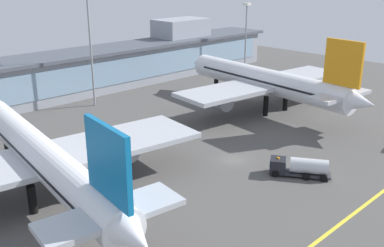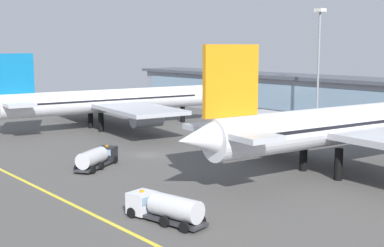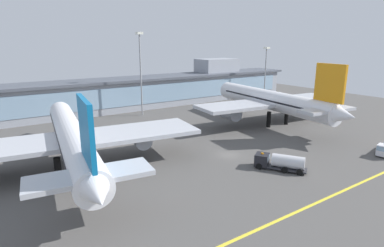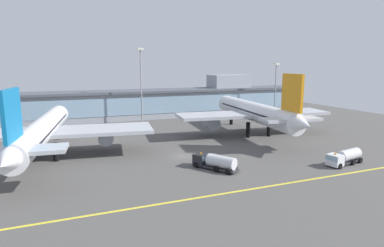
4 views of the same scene
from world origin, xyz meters
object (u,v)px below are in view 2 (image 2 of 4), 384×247
Objects in this scene: baggage_tug_near at (97,157)px; apron_light_mast_west at (319,52)px; airliner_near_right at (337,127)px; airliner_near_left at (109,101)px; fuel_tanker_truck at (163,207)px.

baggage_tug_near is 55.52m from apron_light_mast_west.
airliner_near_right is 40.19m from apron_light_mast_west.
airliner_near_left is 62.25m from fuel_tanker_truck.
baggage_tug_near is at bearing -116.39° from airliner_near_left.
airliner_near_right reaches higher than baggage_tug_near.
fuel_tanker_truck is at bearing -137.86° from baggage_tug_near.
airliner_near_right reaches higher than airliner_near_left.
airliner_near_left is at bearing 23.66° from baggage_tug_near.
apron_light_mast_west is (-26.72, 60.49, 14.79)m from fuel_tanker_truck.
apron_light_mast_west reaches higher than airliner_near_left.
airliner_near_left is 54.54m from airliner_near_right.
fuel_tanker_truck is 26.25m from baggage_tug_near.
airliner_near_left is at bearing -131.25° from apron_light_mast_west.
apron_light_mast_west is (28.99, 33.05, 10.44)m from airliner_near_left.
fuel_tanker_truck is (1.29, -30.96, -4.94)m from airliner_near_right.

